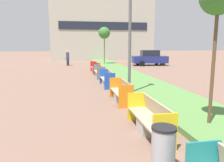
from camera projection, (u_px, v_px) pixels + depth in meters
The scene contains 12 objects.
planter_grass_strip at pixel (158, 91), 11.40m from camera, with size 2.80×120.00×0.18m.
building_backdrop at pixel (101, 31), 37.90m from camera, with size 16.48×8.43×9.80m.
bench_yellow_frame at pixel (150, 121), 6.19m from camera, with size 0.65×2.27×0.94m.
bench_orange_frame at pixel (121, 94), 9.61m from camera, with size 0.65×2.02×0.94m.
bench_blue_frame at pixel (108, 80), 13.24m from camera, with size 0.65×2.09×0.94m.
bench_grey_frame at pixel (100, 73), 16.81m from camera, with size 0.65×2.28×0.94m.
bench_red_frame at pixel (95, 68), 19.82m from camera, with size 0.65×2.03×0.94m.
litter_bin at pixel (163, 149), 4.29m from camera, with size 0.49×0.49×0.93m.
street_lamp_post at pixel (130, 17), 10.10m from camera, with size 0.24×0.44×6.76m.
sapling_tree_far at pixel (104, 33), 26.30m from camera, with size 1.41×1.41×4.62m.
pedestrian_walking at pixel (68, 58), 26.26m from camera, with size 0.53×0.24×1.81m.
parked_car_distant at pixel (150, 58), 26.61m from camera, with size 4.38×2.24×1.86m.
Camera 1 is at (-1.20, 1.48, 2.50)m, focal length 35.00 mm.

